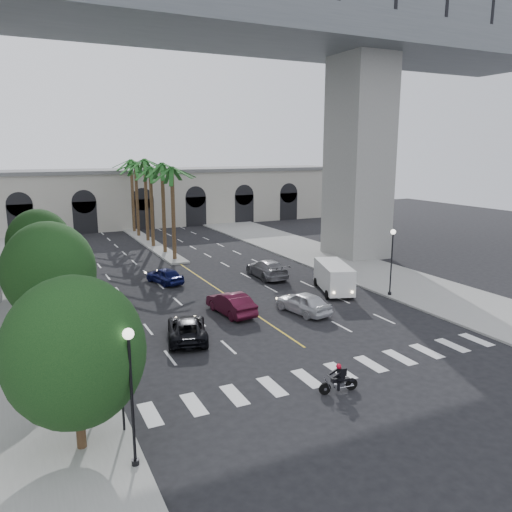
{
  "coord_description": "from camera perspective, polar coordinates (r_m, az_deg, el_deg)",
  "views": [
    {
      "loc": [
        -14.47,
        -21.34,
        11.28
      ],
      "look_at": [
        -1.24,
        6.0,
        4.81
      ],
      "focal_mm": 35.0,
      "sensor_mm": 36.0,
      "label": 1
    }
  ],
  "objects": [
    {
      "name": "ground",
      "position": [
        28.14,
        7.78,
        -11.73
      ],
      "size": [
        140.0,
        140.0,
        0.0
      ],
      "primitive_type": "plane",
      "color": "black",
      "rests_on": "ground"
    },
    {
      "name": "sidewalk_left",
      "position": [
        38.03,
        -25.56,
        -6.34
      ],
      "size": [
        8.0,
        100.0,
        0.15
      ],
      "primitive_type": "cube",
      "color": "gray",
      "rests_on": "ground"
    },
    {
      "name": "sidewalk_right",
      "position": [
        48.11,
        12.85,
        -1.76
      ],
      "size": [
        8.0,
        100.0,
        0.15
      ],
      "primitive_type": "cube",
      "color": "gray",
      "rests_on": "ground"
    },
    {
      "name": "median",
      "position": [
        62.09,
        -11.92,
        1.38
      ],
      "size": [
        2.0,
        24.0,
        0.2
      ],
      "primitive_type": "cube",
      "color": "gray",
      "rests_on": "ground"
    },
    {
      "name": "pier_building",
      "position": [
        78.02,
        -15.12,
        6.44
      ],
      "size": [
        71.0,
        10.5,
        8.5
      ],
      "color": "#BAB4A7",
      "rests_on": "ground"
    },
    {
      "name": "bridge",
      "position": [
        47.44,
        -3.58,
        20.76
      ],
      "size": [
        75.0,
        13.0,
        26.0
      ],
      "color": "gray",
      "rests_on": "ground"
    },
    {
      "name": "palm_a",
      "position": [
        51.46,
        -9.6,
        9.42
      ],
      "size": [
        3.2,
        3.2,
        10.3
      ],
      "color": "#47331E",
      "rests_on": "ground"
    },
    {
      "name": "palm_b",
      "position": [
        55.33,
        -10.7,
        9.84
      ],
      "size": [
        3.2,
        3.2,
        10.6
      ],
      "color": "#47331E",
      "rests_on": "ground"
    },
    {
      "name": "palm_c",
      "position": [
        59.14,
        -12.0,
        9.46
      ],
      "size": [
        3.2,
        3.2,
        10.1
      ],
      "color": "#47331E",
      "rests_on": "ground"
    },
    {
      "name": "palm_d",
      "position": [
        63.08,
        -12.62,
        10.25
      ],
      "size": [
        3.2,
        3.2,
        10.9
      ],
      "color": "#47331E",
      "rests_on": "ground"
    },
    {
      "name": "palm_e",
      "position": [
        66.93,
        -13.62,
        9.89
      ],
      "size": [
        3.2,
        3.2,
        10.4
      ],
      "color": "#47331E",
      "rests_on": "ground"
    },
    {
      "name": "palm_f",
      "position": [
        70.9,
        -14.1,
        10.19
      ],
      "size": [
        3.2,
        3.2,
        10.7
      ],
      "color": "#47331E",
      "rests_on": "ground"
    },
    {
      "name": "street_tree_near",
      "position": [
        19.78,
        -20.04,
        -10.27
      ],
      "size": [
        5.2,
        5.2,
        6.89
      ],
      "color": "#382616",
      "rests_on": "ground"
    },
    {
      "name": "street_tree_mid",
      "position": [
        32.16,
        -22.55,
        -1.62
      ],
      "size": [
        5.44,
        5.44,
        7.21
      ],
      "color": "#382616",
      "rests_on": "ground"
    },
    {
      "name": "street_tree_far",
      "position": [
        43.99,
        -23.53,
        1.35
      ],
      "size": [
        5.04,
        5.04,
        6.68
      ],
      "color": "#382616",
      "rests_on": "ground"
    },
    {
      "name": "lamp_post_left_near",
      "position": [
        18.48,
        -14.08,
        -14.22
      ],
      "size": [
        0.4,
        0.4,
        5.35
      ],
      "color": "black",
      "rests_on": "ground"
    },
    {
      "name": "lamp_post_left_far",
      "position": [
        38.32,
        -20.63,
        -0.91
      ],
      "size": [
        0.4,
        0.4,
        5.35
      ],
      "color": "black",
      "rests_on": "ground"
    },
    {
      "name": "lamp_post_right",
      "position": [
        39.94,
        15.25,
        -0.05
      ],
      "size": [
        0.4,
        0.4,
        5.35
      ],
      "color": "black",
      "rests_on": "ground"
    },
    {
      "name": "traffic_signal_near",
      "position": [
        21.02,
        -15.16,
        -13.08
      ],
      "size": [
        0.25,
        0.18,
        3.65
      ],
      "color": "black",
      "rests_on": "ground"
    },
    {
      "name": "traffic_signal_far",
      "position": [
        24.67,
        -16.95,
        -9.35
      ],
      "size": [
        0.25,
        0.18,
        3.65
      ],
      "color": "black",
      "rests_on": "ground"
    },
    {
      "name": "motorcycle_rider",
      "position": [
        24.62,
        9.55,
        -13.71
      ],
      "size": [
        2.02,
        0.55,
        1.46
      ],
      "rotation": [
        0.0,
        0.0,
        -0.11
      ],
      "color": "black",
      "rests_on": "ground"
    },
    {
      "name": "car_a",
      "position": [
        35.4,
        5.43,
        -5.32
      ],
      "size": [
        2.66,
        4.77,
        1.53
      ],
      "primitive_type": "imported",
      "rotation": [
        0.0,
        0.0,
        3.34
      ],
      "color": "silver",
      "rests_on": "ground"
    },
    {
      "name": "car_b",
      "position": [
        35.07,
        -2.89,
        -5.43
      ],
      "size": [
        2.14,
        4.86,
        1.55
      ],
      "primitive_type": "imported",
      "rotation": [
        0.0,
        0.0,
        3.25
      ],
      "color": "#440D20",
      "rests_on": "ground"
    },
    {
      "name": "car_c",
      "position": [
        30.85,
        -7.89,
        -8.19
      ],
      "size": [
        3.49,
        5.35,
        1.37
      ],
      "primitive_type": "imported",
      "rotation": [
        0.0,
        0.0,
        2.87
      ],
      "color": "black",
      "rests_on": "ground"
    },
    {
      "name": "car_d",
      "position": [
        45.0,
        1.27,
        -1.45
      ],
      "size": [
        2.44,
        5.62,
        1.61
      ],
      "primitive_type": "imported",
      "rotation": [
        0.0,
        0.0,
        3.11
      ],
      "color": "slate",
      "rests_on": "ground"
    },
    {
      "name": "car_e",
      "position": [
        43.69,
        -10.39,
        -2.2
      ],
      "size": [
        2.75,
        4.4,
        1.4
      ],
      "primitive_type": "imported",
      "rotation": [
        0.0,
        0.0,
        3.43
      ],
      "color": "#111650",
      "rests_on": "ground"
    },
    {
      "name": "cargo_van",
      "position": [
        40.67,
        8.89,
        -2.34
      ],
      "size": [
        3.73,
        5.83,
        2.33
      ],
      "rotation": [
        0.0,
        0.0,
        -0.34
      ],
      "color": "white",
      "rests_on": "ground"
    },
    {
      "name": "pedestrian_a",
      "position": [
        28.64,
        -26.53,
        -10.11
      ],
      "size": [
        0.83,
        0.71,
        1.92
      ],
      "primitive_type": "imported",
      "rotation": [
        0.0,
        0.0,
        0.42
      ],
      "color": "black",
      "rests_on": "sidewalk_left"
    },
    {
      "name": "pedestrian_b",
      "position": [
        31.92,
        -22.86,
        -7.51
      ],
      "size": [
        1.19,
        1.1,
        1.96
      ],
      "primitive_type": "imported",
      "rotation": [
        0.0,
        0.0,
        -0.48
      ],
      "color": "black",
      "rests_on": "sidewalk_left"
    }
  ]
}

